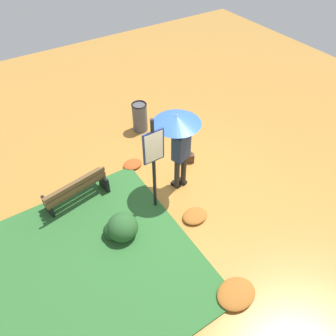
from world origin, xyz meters
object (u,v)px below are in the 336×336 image
person_with_umbrella (179,134)px  park_bench (76,190)px  trash_bin (140,117)px  handbag (188,158)px  info_sign_post (154,157)px

person_with_umbrella → park_bench: bearing=-20.7°
person_with_umbrella → trash_bin: size_ratio=2.45×
handbag → park_bench: size_ratio=0.26×
person_with_umbrella → info_sign_post: info_sign_post is taller
person_with_umbrella → park_bench: (2.08, -0.79, -1.15)m
trash_bin → park_bench: bearing=33.1°
person_with_umbrella → trash_bin: 2.67m
info_sign_post → park_bench: 1.99m
info_sign_post → handbag: 2.10m
park_bench → handbag: bearing=175.5°
handbag → park_bench: bearing=-4.5°
handbag → person_with_umbrella: bearing=38.7°
info_sign_post → park_bench: bearing=-36.4°
info_sign_post → person_with_umbrella: bearing=-163.2°
handbag → park_bench: park_bench is taller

